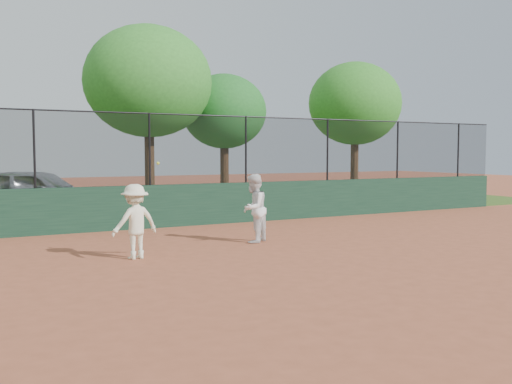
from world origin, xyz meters
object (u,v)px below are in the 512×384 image
player_second (254,208)px  tree_4 (355,104)px  tree_3 (224,112)px  parked_car (36,194)px  tree_2 (149,82)px  player_main (135,222)px

player_second → tree_4: size_ratio=0.26×
player_second → tree_3: 11.16m
parked_car → tree_2: size_ratio=0.70×
player_second → tree_2: (0.37, 8.98, 3.92)m
player_main → tree_2: (3.41, 9.67, 3.98)m
player_second → parked_car: bearing=-100.1°
parked_car → tree_4: bearing=-55.1°
parked_car → tree_3: tree_3 is taller
parked_car → tree_2: bearing=-39.1°
tree_2 → tree_4: (9.30, -0.40, -0.48)m
player_second → player_main: 3.11m
player_main → tree_4: 16.11m
parked_car → player_second: bearing=-122.6°
parked_car → player_main: bearing=-144.5°
player_second → tree_2: 9.81m
tree_2 → tree_4: tree_2 is taller
parked_car → player_main: size_ratio=2.47×
parked_car → tree_3: bearing=-41.5°
player_main → tree_3: (6.98, 10.69, 3.05)m
parked_car → player_main: player_main is taller
tree_2 → tree_3: 3.83m
parked_car → player_second: parked_car is taller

